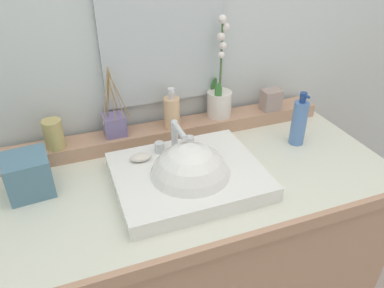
{
  "coord_description": "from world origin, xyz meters",
  "views": [
    {
      "loc": [
        -0.37,
        -0.95,
        1.58
      ],
      "look_at": [
        -0.02,
        -0.01,
        0.97
      ],
      "focal_mm": 34.77,
      "sensor_mm": 36.0,
      "label": 1
    }
  ],
  "objects_px": {
    "reed_diffuser": "(114,124)",
    "lotion_bottle": "(299,122)",
    "soap_dispenser": "(172,111)",
    "trinket_box": "(271,100)",
    "sink_basin": "(190,181)",
    "potted_plant": "(220,96)",
    "tumbler_cup": "(54,134)",
    "soap_bar": "(141,157)",
    "tissue_box": "(29,175)"
  },
  "relations": [
    {
      "from": "soap_dispenser",
      "to": "tumbler_cup",
      "type": "distance_m",
      "value": 0.42
    },
    {
      "from": "sink_basin",
      "to": "potted_plant",
      "type": "xyz_separation_m",
      "value": [
        0.24,
        0.32,
        0.12
      ]
    },
    {
      "from": "soap_dispenser",
      "to": "lotion_bottle",
      "type": "bearing_deg",
      "value": -24.34
    },
    {
      "from": "reed_diffuser",
      "to": "tissue_box",
      "type": "height_order",
      "value": "reed_diffuser"
    },
    {
      "from": "potted_plant",
      "to": "tumbler_cup",
      "type": "height_order",
      "value": "potted_plant"
    },
    {
      "from": "soap_dispenser",
      "to": "tissue_box",
      "type": "height_order",
      "value": "soap_dispenser"
    },
    {
      "from": "sink_basin",
      "to": "trinket_box",
      "type": "xyz_separation_m",
      "value": [
        0.46,
        0.29,
        0.08
      ]
    },
    {
      "from": "soap_dispenser",
      "to": "lotion_bottle",
      "type": "relative_size",
      "value": 0.75
    },
    {
      "from": "soap_bar",
      "to": "tumbler_cup",
      "type": "xyz_separation_m",
      "value": [
        -0.26,
        0.18,
        0.04
      ]
    },
    {
      "from": "reed_diffuser",
      "to": "lotion_bottle",
      "type": "height_order",
      "value": "reed_diffuser"
    },
    {
      "from": "soap_bar",
      "to": "potted_plant",
      "type": "distance_m",
      "value": 0.43
    },
    {
      "from": "soap_dispenser",
      "to": "tissue_box",
      "type": "xyz_separation_m",
      "value": [
        -0.51,
        -0.15,
        -0.05
      ]
    },
    {
      "from": "soap_bar",
      "to": "trinket_box",
      "type": "bearing_deg",
      "value": 16.52
    },
    {
      "from": "potted_plant",
      "to": "reed_diffuser",
      "type": "distance_m",
      "value": 0.42
    },
    {
      "from": "reed_diffuser",
      "to": "lotion_bottle",
      "type": "xyz_separation_m",
      "value": [
        0.64,
        -0.21,
        -0.01
      ]
    },
    {
      "from": "potted_plant",
      "to": "tumbler_cup",
      "type": "bearing_deg",
      "value": -177.81
    },
    {
      "from": "soap_bar",
      "to": "trinket_box",
      "type": "relative_size",
      "value": 0.82
    },
    {
      "from": "tumbler_cup",
      "to": "trinket_box",
      "type": "bearing_deg",
      "value": -0.11
    },
    {
      "from": "trinket_box",
      "to": "tissue_box",
      "type": "distance_m",
      "value": 0.95
    },
    {
      "from": "potted_plant",
      "to": "lotion_bottle",
      "type": "height_order",
      "value": "potted_plant"
    },
    {
      "from": "tumbler_cup",
      "to": "reed_diffuser",
      "type": "relative_size",
      "value": 0.4
    },
    {
      "from": "reed_diffuser",
      "to": "lotion_bottle",
      "type": "bearing_deg",
      "value": -18.37
    },
    {
      "from": "sink_basin",
      "to": "tumbler_cup",
      "type": "bearing_deg",
      "value": 142.52
    },
    {
      "from": "potted_plant",
      "to": "soap_dispenser",
      "type": "bearing_deg",
      "value": -173.73
    },
    {
      "from": "potted_plant",
      "to": "tissue_box",
      "type": "bearing_deg",
      "value": -166.25
    },
    {
      "from": "sink_basin",
      "to": "lotion_bottle",
      "type": "relative_size",
      "value": 2.26
    },
    {
      "from": "tumbler_cup",
      "to": "reed_diffuser",
      "type": "xyz_separation_m",
      "value": [
        0.21,
        0.02,
        -0.01
      ]
    },
    {
      "from": "sink_basin",
      "to": "tumbler_cup",
      "type": "height_order",
      "value": "sink_basin"
    },
    {
      "from": "tissue_box",
      "to": "potted_plant",
      "type": "bearing_deg",
      "value": 13.75
    },
    {
      "from": "soap_dispenser",
      "to": "sink_basin",
      "type": "bearing_deg",
      "value": -97.54
    },
    {
      "from": "reed_diffuser",
      "to": "trinket_box",
      "type": "distance_m",
      "value": 0.64
    },
    {
      "from": "sink_basin",
      "to": "potted_plant",
      "type": "distance_m",
      "value": 0.42
    },
    {
      "from": "soap_bar",
      "to": "lotion_bottle",
      "type": "relative_size",
      "value": 0.34
    },
    {
      "from": "tumbler_cup",
      "to": "trinket_box",
      "type": "relative_size",
      "value": 1.22
    },
    {
      "from": "sink_basin",
      "to": "soap_dispenser",
      "type": "height_order",
      "value": "soap_dispenser"
    },
    {
      "from": "potted_plant",
      "to": "tumbler_cup",
      "type": "relative_size",
      "value": 3.79
    },
    {
      "from": "soap_bar",
      "to": "potted_plant",
      "type": "bearing_deg",
      "value": 28.42
    },
    {
      "from": "potted_plant",
      "to": "reed_diffuser",
      "type": "bearing_deg",
      "value": -179.54
    },
    {
      "from": "sink_basin",
      "to": "soap_bar",
      "type": "distance_m",
      "value": 0.18
    },
    {
      "from": "reed_diffuser",
      "to": "trinket_box",
      "type": "relative_size",
      "value": 3.04
    },
    {
      "from": "trinket_box",
      "to": "tissue_box",
      "type": "height_order",
      "value": "trinket_box"
    },
    {
      "from": "soap_dispenser",
      "to": "trinket_box",
      "type": "height_order",
      "value": "soap_dispenser"
    },
    {
      "from": "soap_bar",
      "to": "lotion_bottle",
      "type": "bearing_deg",
      "value": -1.55
    },
    {
      "from": "sink_basin",
      "to": "trinket_box",
      "type": "distance_m",
      "value": 0.55
    },
    {
      "from": "tissue_box",
      "to": "soap_bar",
      "type": "bearing_deg",
      "value": -4.27
    },
    {
      "from": "reed_diffuser",
      "to": "trinket_box",
      "type": "bearing_deg",
      "value": -1.99
    },
    {
      "from": "sink_basin",
      "to": "potted_plant",
      "type": "height_order",
      "value": "potted_plant"
    },
    {
      "from": "sink_basin",
      "to": "soap_bar",
      "type": "bearing_deg",
      "value": 137.6
    },
    {
      "from": "trinket_box",
      "to": "soap_bar",
      "type": "bearing_deg",
      "value": -163.24
    },
    {
      "from": "sink_basin",
      "to": "reed_diffuser",
      "type": "bearing_deg",
      "value": 118.97
    }
  ]
}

